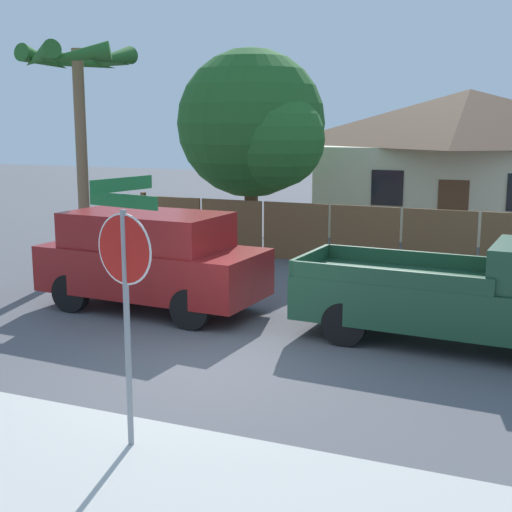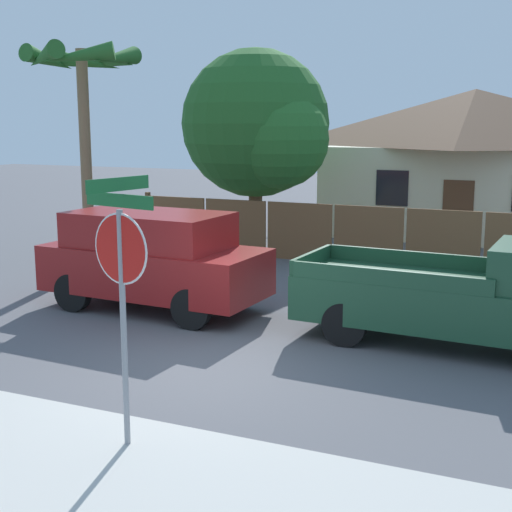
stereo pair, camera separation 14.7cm
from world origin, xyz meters
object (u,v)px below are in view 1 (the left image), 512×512
(palm_tree, at_px, (78,78))
(orange_pickup, at_px, (470,296))
(red_suv, at_px, (151,258))
(house, at_px, (467,159))
(oak_tree, at_px, (256,127))
(stop_sign, at_px, (125,266))

(palm_tree, xyz_separation_m, orange_pickup, (9.80, -2.85, -3.90))
(palm_tree, height_order, orange_pickup, palm_tree)
(palm_tree, xyz_separation_m, red_suv, (3.66, -2.83, -3.72))
(house, distance_m, red_suv, 13.70)
(oak_tree, xyz_separation_m, red_suv, (0.73, -7.11, -2.51))
(house, bearing_deg, oak_tree, -132.28)
(palm_tree, distance_m, stop_sign, 10.85)
(oak_tree, height_order, stop_sign, oak_tree)
(house, distance_m, palm_tree, 13.13)
(house, height_order, stop_sign, house)
(orange_pickup, xyz_separation_m, stop_sign, (-3.20, -5.35, 1.26))
(orange_pickup, bearing_deg, palm_tree, 166.86)
(red_suv, distance_m, orange_pickup, 6.14)
(house, relative_size, stop_sign, 3.08)
(oak_tree, distance_m, palm_tree, 5.32)
(red_suv, bearing_deg, orange_pickup, 2.94)
(palm_tree, relative_size, red_suv, 1.22)
(house, xyz_separation_m, palm_tree, (-8.15, -10.03, 2.31))
(stop_sign, bearing_deg, house, 96.96)
(palm_tree, distance_m, red_suv, 5.94)
(palm_tree, bearing_deg, orange_pickup, -16.22)
(stop_sign, bearing_deg, orange_pickup, 70.95)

